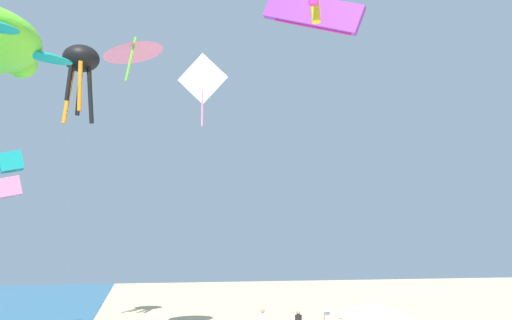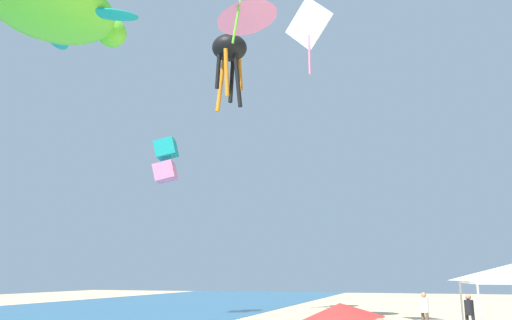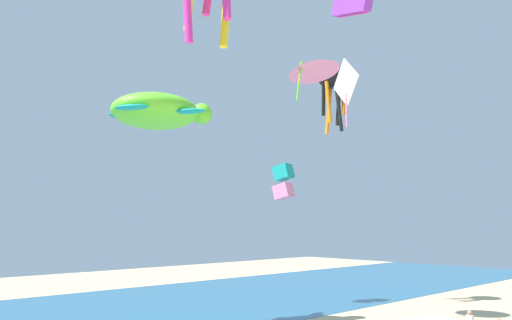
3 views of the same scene
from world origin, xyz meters
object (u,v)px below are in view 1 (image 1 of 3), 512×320
object	(u,v)px
canopy_tent	(367,310)
kite_parafoil_purple	(313,13)
kite_delta_pink	(133,48)
kite_diamond_white	(203,81)
kite_octopus_black	(81,63)
kite_box_teal	(10,175)

from	to	relation	value
canopy_tent	kite_parafoil_purple	world-z (taller)	kite_parafoil_purple
kite_delta_pink	kite_diamond_white	size ratio (longest dim) A/B	0.87
kite_parafoil_purple	kite_diamond_white	xyz separation A→B (m)	(5.67, 4.61, -1.98)
kite_octopus_black	kite_delta_pink	xyz separation A→B (m)	(-6.80, -3.61, -1.19)
kite_octopus_black	kite_diamond_white	bearing A→B (deg)	93.79
kite_delta_pink	kite_parafoil_purple	bearing A→B (deg)	-129.29
canopy_tent	kite_delta_pink	distance (m)	19.36
kite_parafoil_purple	canopy_tent	bearing A→B (deg)	60.22
kite_octopus_black	kite_diamond_white	size ratio (longest dim) A/B	1.33
kite_octopus_black	kite_diamond_white	xyz separation A→B (m)	(-8.53, -7.54, -3.46)
canopy_tent	kite_delta_pink	size ratio (longest dim) A/B	0.95
kite_delta_pink	kite_octopus_black	bearing A→B (deg)	29.56
kite_parafoil_purple	kite_box_teal	bearing A→B (deg)	178.00
canopy_tent	kite_octopus_black	distance (m)	25.19
canopy_tent	kite_parafoil_purple	size ratio (longest dim) A/B	0.78
kite_octopus_black	kite_box_teal	xyz separation A→B (m)	(-2.27, 3.54, -8.26)
kite_delta_pink	kite_box_teal	distance (m)	11.03
kite_octopus_black	kite_delta_pink	world-z (taller)	kite_octopus_black
canopy_tent	kite_diamond_white	bearing A→B (deg)	60.13
kite_delta_pink	kite_diamond_white	bearing A→B (deg)	-112.09
kite_diamond_white	kite_box_teal	bearing A→B (deg)	-2.92
kite_delta_pink	kite_parafoil_purple	xyz separation A→B (m)	(-7.39, -8.54, -0.29)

